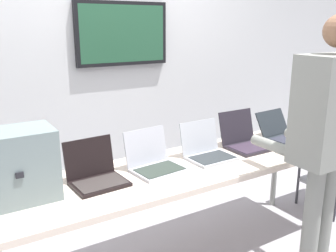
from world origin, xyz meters
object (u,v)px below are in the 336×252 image
at_px(workbench, 182,173).
at_px(laptop_station_1, 154,161).
at_px(equipment_box, 14,166).
at_px(laptop_station_2, 207,150).
at_px(person, 327,129).
at_px(laptop_station_4, 282,133).
at_px(laptop_station_3, 245,139).
at_px(laptop_station_0, 96,173).

height_order(workbench, laptop_station_1, laptop_station_1).
distance_m(equipment_box, laptop_station_2, 1.30).
xyz_separation_m(workbench, person, (0.65, -0.62, 0.37)).
bearing_deg(workbench, person, -43.85).
xyz_separation_m(laptop_station_4, person, (-0.42, -0.70, 0.26)).
relative_size(workbench, laptop_station_1, 7.56).
distance_m(laptop_station_3, person, 0.74).
distance_m(laptop_station_1, laptop_station_4, 1.26).
relative_size(laptop_station_0, laptop_station_3, 0.99).
bearing_deg(equipment_box, person, -21.91).
xyz_separation_m(equipment_box, laptop_station_2, (1.29, -0.02, -0.14)).
distance_m(workbench, laptop_station_3, 0.66).
xyz_separation_m(laptop_station_1, laptop_station_2, (0.44, -0.00, -0.00)).
distance_m(equipment_box, person, 1.83).
bearing_deg(laptop_station_0, workbench, -4.58).
bearing_deg(laptop_station_3, person, -89.61).
height_order(equipment_box, laptop_station_3, equipment_box).
height_order(equipment_box, laptop_station_0, equipment_box).
distance_m(workbench, laptop_station_4, 1.07).
distance_m(laptop_station_0, laptop_station_4, 1.66).
bearing_deg(laptop_station_3, laptop_station_1, -178.20).
xyz_separation_m(laptop_station_0, laptop_station_4, (1.66, 0.03, -0.01)).
relative_size(laptop_station_1, laptop_station_3, 1.04).
bearing_deg(laptop_station_1, laptop_station_4, 1.39).
height_order(laptop_station_2, person, person).
relative_size(equipment_box, laptop_station_0, 1.31).
bearing_deg(laptop_station_2, person, -58.74).
bearing_deg(laptop_station_0, equipment_box, 178.42).
relative_size(laptop_station_0, laptop_station_2, 1.01).
bearing_deg(equipment_box, laptop_station_2, -0.73).
relative_size(laptop_station_0, laptop_station_1, 0.95).
distance_m(laptop_station_3, laptop_station_4, 0.42).
xyz_separation_m(workbench, equipment_box, (-1.05, 0.06, 0.25)).
distance_m(workbench, laptop_station_2, 0.27).
distance_m(workbench, equipment_box, 1.08).
distance_m(laptop_station_2, laptop_station_4, 0.82).
bearing_deg(laptop_station_0, laptop_station_4, 1.03).
height_order(laptop_station_3, laptop_station_4, laptop_station_3).
bearing_deg(person, laptop_station_3, 90.39).
bearing_deg(equipment_box, laptop_station_0, -1.58).
bearing_deg(laptop_station_1, person, -38.49).
bearing_deg(laptop_station_1, laptop_station_2, -0.46).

